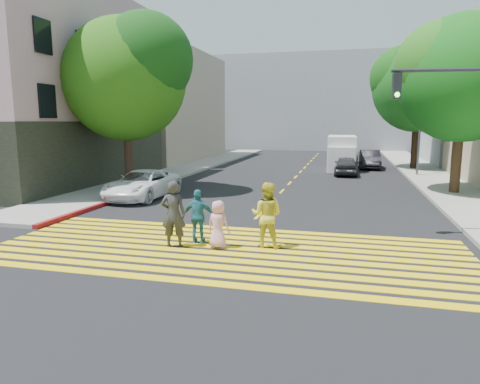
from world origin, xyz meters
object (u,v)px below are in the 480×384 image
at_px(pedestrian_extra, 198,216).
at_px(white_van, 341,154).
at_px(traffic_signal, 479,123).
at_px(pedestrian_woman, 267,215).
at_px(tree_right_far, 420,82).
at_px(silver_car, 345,155).
at_px(tree_left, 127,73).
at_px(pedestrian_child, 218,224).
at_px(white_sedan, 142,184).
at_px(tree_right_near, 465,72).
at_px(dark_car_parked, 370,159).
at_px(pedestrian_man, 173,214).
at_px(dark_car_near, 346,166).

bearing_deg(pedestrian_extra, white_van, -107.45).
bearing_deg(traffic_signal, pedestrian_woman, -165.04).
height_order(tree_right_far, silver_car, tree_right_far).
relative_size(tree_left, pedestrian_woman, 4.72).
xyz_separation_m(pedestrian_child, white_sedan, (-5.87, 6.91, -0.03)).
height_order(pedestrian_child, white_van, white_van).
bearing_deg(tree_left, white_sedan, -49.72).
bearing_deg(pedestrian_extra, tree_right_near, -137.97).
relative_size(dark_car_parked, white_van, 0.80).
distance_m(silver_car, dark_car_parked, 4.05).
relative_size(pedestrian_woman, pedestrian_extra, 1.17).
bearing_deg(tree_right_far, pedestrian_extra, -112.10).
bearing_deg(white_van, pedestrian_man, -102.39).
bearing_deg(pedestrian_child, pedestrian_extra, -14.14).
height_order(pedestrian_child, pedestrian_extra, pedestrian_extra).
distance_m(pedestrian_man, dark_car_near, 19.23).
xyz_separation_m(pedestrian_extra, traffic_signal, (8.03, 2.57, 2.73)).
bearing_deg(silver_car, tree_right_near, 116.43).
bearing_deg(traffic_signal, tree_left, 150.49).
distance_m(tree_left, pedestrian_woman, 13.18).
xyz_separation_m(tree_right_far, pedestrian_extra, (-9.20, -22.66, -5.67)).
height_order(pedestrian_child, dark_car_near, pedestrian_child).
distance_m(pedestrian_woman, pedestrian_extra, 2.06).
height_order(tree_right_far, pedestrian_woman, tree_right_far).
xyz_separation_m(pedestrian_child, dark_car_parked, (5.19, 23.22, 0.02)).
distance_m(pedestrian_woman, dark_car_near, 18.13).
height_order(pedestrian_child, traffic_signal, traffic_signal).
xyz_separation_m(pedestrian_man, white_van, (4.35, 22.04, 0.23)).
xyz_separation_m(tree_right_near, pedestrian_child, (-8.78, -11.50, -5.25)).
bearing_deg(tree_right_near, dark_car_near, 127.54).
bearing_deg(white_van, white_sedan, -122.10).
height_order(tree_right_near, pedestrian_woman, tree_right_near).
relative_size(tree_left, white_van, 1.66).
bearing_deg(white_van, tree_left, -130.23).
bearing_deg(tree_left, tree_right_near, 9.36).
relative_size(tree_right_far, pedestrian_man, 4.96).
distance_m(pedestrian_child, white_sedan, 9.06).
distance_m(tree_right_far, dark_car_near, 8.96).
relative_size(tree_left, pedestrian_child, 6.45).
bearing_deg(tree_left, tree_right_far, 41.71).
bearing_deg(tree_left, white_van, 50.99).
bearing_deg(dark_car_near, tree_right_near, 127.64).
distance_m(silver_car, traffic_signal, 24.34).
bearing_deg(dark_car_near, pedestrian_man, 75.84).
xyz_separation_m(white_sedan, dark_car_near, (9.32, 11.53, -0.01)).
relative_size(tree_right_near, pedestrian_child, 6.33).
height_order(tree_left, pedestrian_extra, tree_left).
distance_m(tree_right_far, pedestrian_woman, 24.34).
height_order(pedestrian_woman, white_sedan, pedestrian_woman).
distance_m(tree_right_far, pedestrian_child, 25.22).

